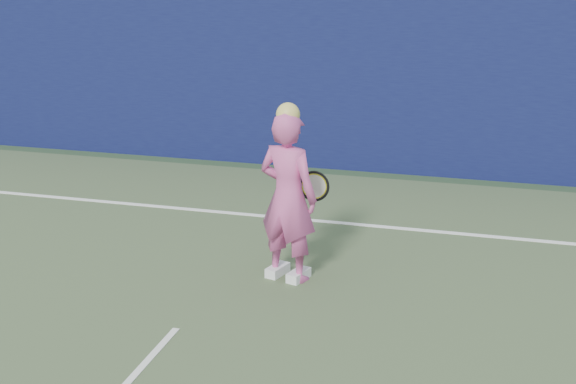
% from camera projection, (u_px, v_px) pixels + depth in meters
% --- Properties ---
extents(backstop_wall, '(24.00, 0.40, 2.50)m').
position_uv_depth(backstop_wall, '(325.00, 80.00, 11.42)').
color(backstop_wall, '#0E113E').
rests_on(backstop_wall, ground).
extents(player, '(0.69, 0.55, 1.72)m').
position_uv_depth(player, '(288.00, 196.00, 7.54)').
color(player, '#CE5095').
rests_on(player, ground).
extents(racket, '(0.56, 0.18, 0.31)m').
position_uv_depth(racket, '(312.00, 186.00, 7.90)').
color(racket, black).
rests_on(racket, ground).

